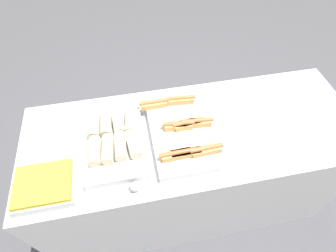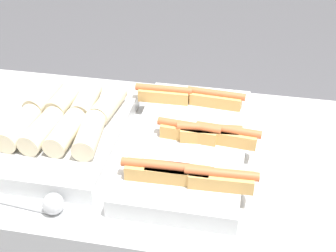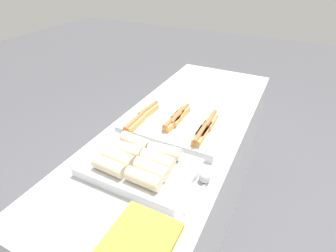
{
  "view_description": "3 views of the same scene",
  "coord_description": "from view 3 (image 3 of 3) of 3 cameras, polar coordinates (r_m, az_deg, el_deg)",
  "views": [
    {
      "loc": [
        -0.31,
        -0.83,
        2.08
      ],
      "look_at": [
        -0.15,
        0.0,
        0.99
      ],
      "focal_mm": 28.0,
      "sensor_mm": 36.0,
      "label": 1
    },
    {
      "loc": [
        0.04,
        -1.0,
        1.69
      ],
      "look_at": [
        -0.15,
        0.0,
        0.99
      ],
      "focal_mm": 50.0,
      "sensor_mm": 36.0,
      "label": 2
    },
    {
      "loc": [
        -1.16,
        -0.5,
        1.73
      ],
      "look_at": [
        -0.15,
        0.0,
        0.99
      ],
      "focal_mm": 28.0,
      "sensor_mm": 36.0,
      "label": 3
    }
  ],
  "objects": [
    {
      "name": "tray_hotdogs",
      "position": [
        1.42,
        1.28,
        -0.32
      ],
      "size": [
        0.38,
        0.56,
        0.1
      ],
      "color": "silver",
      "rests_on": "counter"
    },
    {
      "name": "counter",
      "position": [
        1.8,
        2.19,
        -12.08
      ],
      "size": [
        1.9,
        0.71,
        0.91
      ],
      "color": "silver",
      "rests_on": "ground_plane"
    },
    {
      "name": "tray_side_front",
      "position": [
        0.92,
        -6.54,
        -25.01
      ],
      "size": [
        0.28,
        0.23,
        0.07
      ],
      "color": "silver",
      "rests_on": "counter"
    },
    {
      "name": "ground_plane",
      "position": [
        2.15,
        1.92,
        -20.72
      ],
      "size": [
        12.0,
        12.0,
        0.0
      ],
      "primitive_type": "plane",
      "color": "#4C4C51"
    },
    {
      "name": "tray_wraps",
      "position": [
        1.17,
        -6.36,
        -8.38
      ],
      "size": [
        0.31,
        0.5,
        0.11
      ],
      "color": "silver",
      "rests_on": "counter"
    },
    {
      "name": "serving_spoon_near",
      "position": [
        1.14,
        7.79,
        -11.52
      ],
      "size": [
        0.23,
        0.05,
        0.05
      ],
      "color": "#B2B5BA",
      "rests_on": "counter"
    }
  ]
}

